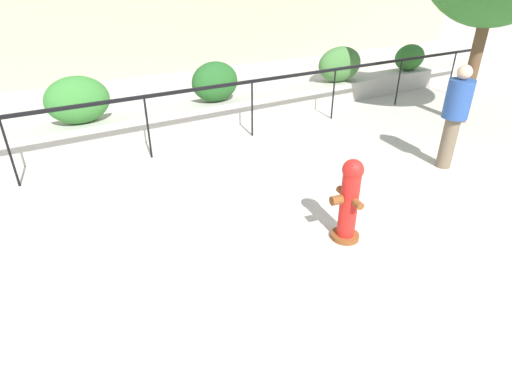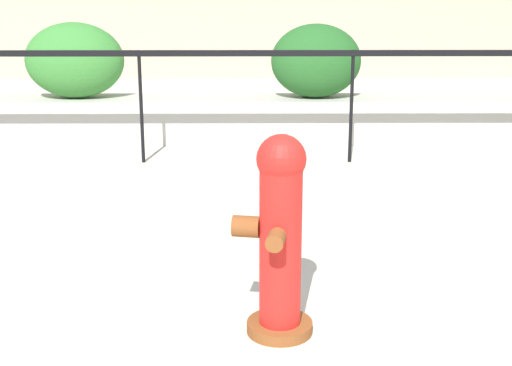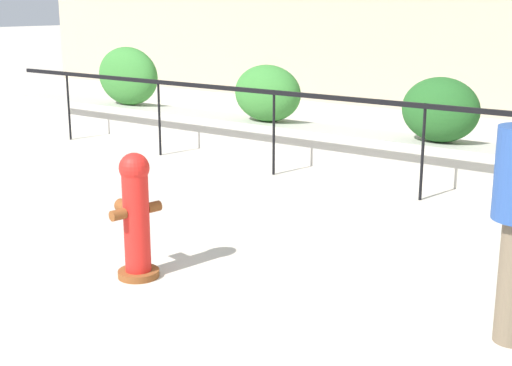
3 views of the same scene
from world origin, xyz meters
name	(u,v)px [view 1 (image 1 of 3)]	position (x,y,z in m)	size (l,w,h in m)	color
ground_plane	(472,265)	(0.00, 0.00, 0.00)	(120.00, 120.00, 0.00)	beige
planter_wall_low	(227,110)	(0.00, 6.00, 0.25)	(18.00, 0.70, 0.50)	#B7B2A8
fence_railing_segment	(252,87)	(0.00, 4.90, 1.02)	(15.00, 0.05, 1.15)	black
hedge_bush_1	(78,100)	(-3.05, 6.00, 0.93)	(1.14, 0.70, 0.87)	#387F33
hedge_bush_2	(215,82)	(-0.27, 6.00, 0.92)	(1.04, 0.70, 0.85)	#235B23
hedge_bush_3	(340,64)	(3.28, 6.00, 0.94)	(1.28, 0.70, 0.87)	#427538
hedge_bush_4	(410,57)	(5.96, 6.00, 0.86)	(1.03, 0.63, 0.73)	#2D6B28
fire_hydrant	(349,200)	(-0.88, 1.17, 0.55)	(0.46, 0.48, 1.08)	brown
pedestrian	(455,111)	(2.05, 1.88, 0.99)	(0.54, 0.54, 1.73)	brown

